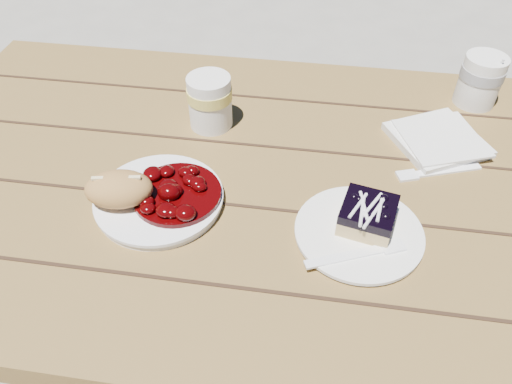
# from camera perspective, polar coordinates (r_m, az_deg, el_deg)

# --- Properties ---
(picnic_table) EXTENTS (2.00, 1.55, 0.75)m
(picnic_table) POSITION_cam_1_polar(r_m,az_deg,el_deg) (1.01, 19.04, -6.78)
(picnic_table) COLOR brown
(picnic_table) RESTS_ON ground
(main_plate) EXTENTS (0.21, 0.21, 0.02)m
(main_plate) POSITION_cam_1_polar(r_m,az_deg,el_deg) (0.83, -10.99, -0.89)
(main_plate) COLOR white
(main_plate) RESTS_ON picnic_table
(goulash_stew) EXTENTS (0.14, 0.14, 0.04)m
(goulash_stew) POSITION_cam_1_polar(r_m,az_deg,el_deg) (0.81, -9.14, 0.58)
(goulash_stew) COLOR #3A0203
(goulash_stew) RESTS_ON main_plate
(bread_roll) EXTENTS (0.12, 0.09, 0.06)m
(bread_roll) POSITION_cam_1_polar(r_m,az_deg,el_deg) (0.81, -15.40, 0.33)
(bread_roll) COLOR #AD7D42
(bread_roll) RESTS_ON main_plate
(dessert_plate) EXTENTS (0.19, 0.19, 0.01)m
(dessert_plate) POSITION_cam_1_polar(r_m,az_deg,el_deg) (0.79, 11.65, -4.63)
(dessert_plate) COLOR white
(dessert_plate) RESTS_ON picnic_table
(blueberry_cake) EXTENTS (0.09, 0.09, 0.05)m
(blueberry_cake) POSITION_cam_1_polar(r_m,az_deg,el_deg) (0.78, 12.67, -2.56)
(blueberry_cake) COLOR tan
(blueberry_cake) RESTS_ON dessert_plate
(fork_dessert) EXTENTS (0.16, 0.09, 0.00)m
(fork_dessert) POSITION_cam_1_polar(r_m,az_deg,el_deg) (0.75, 10.19, -7.25)
(fork_dessert) COLOR white
(fork_dessert) RESTS_ON dessert_plate
(coffee_cup) EXTENTS (0.08, 0.08, 0.10)m
(coffee_cup) POSITION_cam_1_polar(r_m,az_deg,el_deg) (1.12, 24.24, 11.56)
(coffee_cup) COLOR white
(coffee_cup) RESTS_ON picnic_table
(napkin_stack) EXTENTS (0.20, 0.20, 0.01)m
(napkin_stack) POSITION_cam_1_polar(r_m,az_deg,el_deg) (1.00, 19.98, 5.61)
(napkin_stack) COLOR white
(napkin_stack) RESTS_ON picnic_table
(fork_table) EXTENTS (0.16, 0.08, 0.00)m
(fork_table) POSITION_cam_1_polar(r_m,az_deg,el_deg) (0.94, 21.00, 2.33)
(fork_table) COLOR white
(fork_table) RESTS_ON picnic_table
(second_cup) EXTENTS (0.08, 0.08, 0.10)m
(second_cup) POSITION_cam_1_polar(r_m,az_deg,el_deg) (0.97, -5.28, 10.22)
(second_cup) COLOR white
(second_cup) RESTS_ON picnic_table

